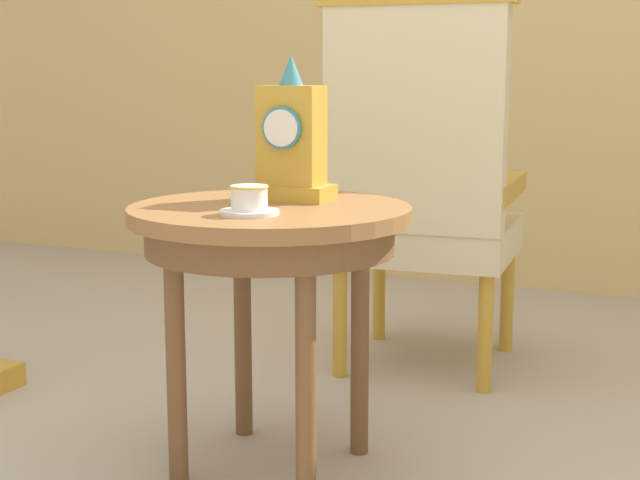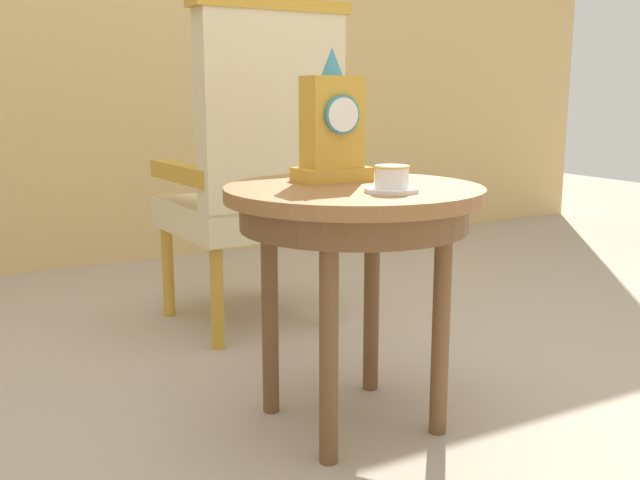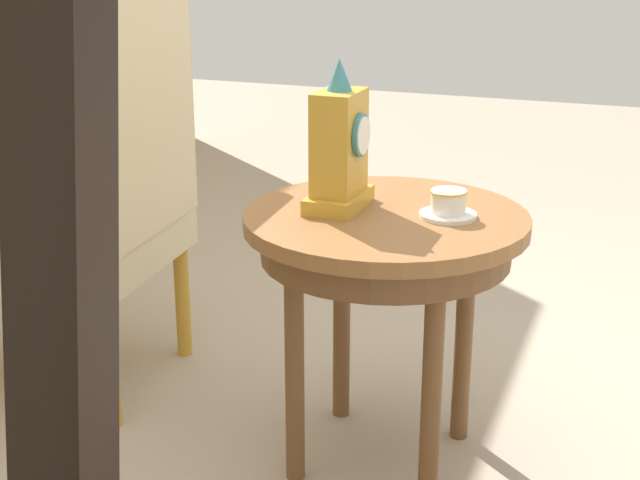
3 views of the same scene
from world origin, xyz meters
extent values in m
plane|color=tan|center=(0.00, 0.00, 0.00)|extent=(10.00, 10.00, 0.00)
cylinder|color=brown|center=(0.02, 0.09, 0.60)|extent=(0.64, 0.64, 0.03)
cylinder|color=brown|center=(0.02, 0.09, 0.55)|extent=(0.56, 0.56, 0.07)
cylinder|color=brown|center=(0.18, 0.25, 0.29)|extent=(0.04, 0.04, 0.59)
cylinder|color=brown|center=(-0.14, 0.25, 0.29)|extent=(0.04, 0.04, 0.59)
cylinder|color=brown|center=(-0.14, -0.06, 0.29)|extent=(0.04, 0.04, 0.59)
cylinder|color=brown|center=(0.18, -0.06, 0.29)|extent=(0.04, 0.04, 0.59)
cylinder|color=white|center=(0.04, -0.04, 0.63)|extent=(0.13, 0.13, 0.01)
cylinder|color=white|center=(0.04, -0.04, 0.66)|extent=(0.08, 0.08, 0.05)
torus|color=gold|center=(0.04, -0.04, 0.68)|extent=(0.08, 0.08, 0.00)
cube|color=gold|center=(0.02, 0.21, 0.64)|extent=(0.19, 0.11, 0.04)
cube|color=gold|center=(0.02, 0.21, 0.77)|extent=(0.14, 0.09, 0.23)
cylinder|color=teal|center=(0.02, 0.16, 0.79)|extent=(0.10, 0.01, 0.10)
cylinder|color=white|center=(0.02, 0.15, 0.79)|extent=(0.08, 0.00, 0.08)
cone|color=teal|center=(0.02, 0.21, 0.92)|extent=(0.06, 0.06, 0.07)
cube|color=beige|center=(0.11, 1.02, 0.41)|extent=(0.56, 0.56, 0.11)
cube|color=beige|center=(0.13, 0.80, 0.78)|extent=(0.53, 0.13, 0.64)
cube|color=gold|center=(0.34, 1.03, 0.57)|extent=(0.10, 0.47, 0.06)
cube|color=gold|center=(-0.12, 1.00, 0.57)|extent=(0.10, 0.47, 0.06)
cylinder|color=gold|center=(0.32, 1.25, 0.18)|extent=(0.04, 0.04, 0.35)
cylinder|color=gold|center=(-0.12, 1.22, 0.18)|extent=(0.04, 0.04, 0.35)
cylinder|color=gold|center=(0.35, 0.81, 0.18)|extent=(0.04, 0.04, 0.35)
cylinder|color=gold|center=(-0.09, 0.78, 0.18)|extent=(0.04, 0.04, 0.35)
camera|label=1|loc=(0.96, -1.80, 0.92)|focal=53.22mm
camera|label=2|loc=(-0.91, -1.43, 0.85)|focal=41.01mm
camera|label=3|loc=(-1.87, -0.47, 1.23)|focal=51.90mm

